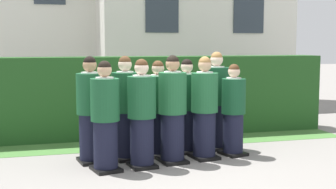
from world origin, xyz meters
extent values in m
plane|color=gray|center=(0.00, 0.00, 0.00)|extent=(60.00, 60.00, 0.00)
cylinder|color=black|center=(-1.08, -0.19, 0.37)|extent=(0.36, 0.36, 0.75)
cube|color=black|center=(-1.08, -0.19, 0.03)|extent=(0.47, 0.54, 0.05)
cylinder|color=#19512D|center=(-1.08, -0.19, 1.06)|extent=(0.42, 0.42, 0.62)
cylinder|color=white|center=(-1.08, -0.19, 1.37)|extent=(0.26, 0.26, 0.03)
cube|color=#236038|center=(-1.12, 0.00, 1.18)|extent=(0.04, 0.02, 0.27)
sphere|color=tan|center=(-1.08, -0.19, 1.49)|extent=(0.21, 0.21, 0.21)
sphere|color=black|center=(-1.08, -0.19, 1.53)|extent=(0.19, 0.19, 0.19)
cylinder|color=black|center=(-0.52, -0.12, 0.38)|extent=(0.36, 0.36, 0.76)
cube|color=black|center=(-0.52, -0.12, 0.03)|extent=(0.43, 0.51, 0.05)
cylinder|color=#19512D|center=(-0.52, -0.12, 1.07)|extent=(0.43, 0.43, 0.62)
cylinder|color=white|center=(-0.52, -0.12, 1.39)|extent=(0.26, 0.26, 0.03)
cube|color=navy|center=(-0.54, 0.08, 1.19)|extent=(0.04, 0.02, 0.27)
sphere|color=beige|center=(-0.52, -0.12, 1.51)|extent=(0.21, 0.21, 0.21)
sphere|color=#472D19|center=(-0.52, -0.12, 1.54)|extent=(0.20, 0.20, 0.20)
cube|color=white|center=(-0.55, 0.15, 0.97)|extent=(0.15, 0.03, 0.20)
cylinder|color=black|center=(0.01, 0.03, 0.39)|extent=(0.37, 0.37, 0.78)
cube|color=black|center=(0.01, 0.03, 0.03)|extent=(0.45, 0.53, 0.05)
cylinder|color=#1E5B33|center=(0.01, 0.03, 1.10)|extent=(0.44, 0.44, 0.64)
cylinder|color=white|center=(0.01, 0.03, 1.43)|extent=(0.27, 0.27, 0.03)
cube|color=navy|center=(-0.02, 0.24, 1.23)|extent=(0.04, 0.02, 0.28)
sphere|color=tan|center=(0.01, 0.03, 1.55)|extent=(0.22, 0.22, 0.22)
sphere|color=black|center=(0.01, 0.03, 1.59)|extent=(0.20, 0.20, 0.20)
cylinder|color=black|center=(0.57, 0.13, 0.38)|extent=(0.37, 0.37, 0.77)
cube|color=black|center=(0.57, 0.13, 0.03)|extent=(0.45, 0.53, 0.05)
cylinder|color=#1E5B33|center=(0.57, 0.13, 1.08)|extent=(0.43, 0.43, 0.63)
cylinder|color=white|center=(0.57, 0.13, 1.40)|extent=(0.27, 0.27, 0.03)
cube|color=gold|center=(0.54, 0.34, 1.21)|extent=(0.04, 0.02, 0.28)
sphere|color=tan|center=(0.57, 0.13, 1.53)|extent=(0.22, 0.22, 0.22)
sphere|color=olive|center=(0.57, 0.13, 1.56)|extent=(0.20, 0.20, 0.20)
cylinder|color=black|center=(1.12, 0.23, 0.35)|extent=(0.34, 0.34, 0.70)
cube|color=black|center=(1.12, 0.23, 0.03)|extent=(0.45, 0.51, 0.05)
cylinder|color=#144728|center=(1.12, 0.23, 1.00)|extent=(0.40, 0.40, 0.58)
cylinder|color=white|center=(1.12, 0.23, 1.29)|extent=(0.25, 0.25, 0.03)
cube|color=#236038|center=(1.07, 0.41, 1.11)|extent=(0.04, 0.02, 0.26)
sphere|color=beige|center=(1.12, 0.23, 1.41)|extent=(0.20, 0.20, 0.20)
sphere|color=#472D19|center=(1.12, 0.23, 1.44)|extent=(0.18, 0.18, 0.18)
cylinder|color=black|center=(-1.23, 0.36, 0.39)|extent=(0.37, 0.37, 0.77)
cube|color=black|center=(-1.23, 0.36, 0.03)|extent=(0.46, 0.53, 0.05)
cylinder|color=#19512D|center=(-1.23, 0.36, 1.09)|extent=(0.44, 0.44, 0.64)
cylinder|color=white|center=(-1.23, 0.36, 1.41)|extent=(0.27, 0.27, 0.03)
cube|color=#236038|center=(-1.27, 0.57, 1.22)|extent=(0.04, 0.02, 0.28)
sphere|color=tan|center=(-1.23, 0.36, 1.54)|extent=(0.22, 0.22, 0.22)
sphere|color=black|center=(-1.23, 0.36, 1.58)|extent=(0.20, 0.20, 0.20)
cylinder|color=black|center=(-0.67, 0.42, 0.39)|extent=(0.37, 0.37, 0.77)
cube|color=black|center=(-0.67, 0.42, 0.03)|extent=(0.47, 0.54, 0.05)
cylinder|color=#19512D|center=(-0.67, 0.42, 1.09)|extent=(0.44, 0.44, 0.64)
cylinder|color=white|center=(-0.67, 0.42, 1.41)|extent=(0.27, 0.27, 0.03)
cube|color=#236038|center=(-0.71, 0.62, 1.22)|extent=(0.04, 0.02, 0.28)
sphere|color=beige|center=(-0.67, 0.42, 1.54)|extent=(0.22, 0.22, 0.22)
sphere|color=#472D19|center=(-0.67, 0.42, 1.58)|extent=(0.20, 0.20, 0.20)
cube|color=white|center=(-0.73, 0.69, 0.99)|extent=(0.15, 0.04, 0.20)
cylinder|color=black|center=(-0.10, 0.53, 0.37)|extent=(0.35, 0.35, 0.73)
cube|color=black|center=(-0.10, 0.53, 0.03)|extent=(0.47, 0.53, 0.05)
cylinder|color=#19512D|center=(-0.10, 0.53, 1.03)|extent=(0.41, 0.41, 0.60)
cylinder|color=white|center=(-0.10, 0.53, 1.34)|extent=(0.26, 0.26, 0.03)
cube|color=#236038|center=(-0.15, 0.72, 1.15)|extent=(0.04, 0.02, 0.27)
sphere|color=beige|center=(-0.10, 0.53, 1.46)|extent=(0.21, 0.21, 0.21)
sphere|color=#472D19|center=(-0.10, 0.53, 1.49)|extent=(0.19, 0.19, 0.19)
cylinder|color=black|center=(0.43, 0.63, 0.37)|extent=(0.35, 0.35, 0.74)
cube|color=black|center=(0.43, 0.63, 0.03)|extent=(0.43, 0.51, 0.05)
cylinder|color=#144728|center=(0.43, 0.63, 1.05)|extent=(0.42, 0.42, 0.61)
cylinder|color=white|center=(0.43, 0.63, 1.36)|extent=(0.26, 0.26, 0.03)
cube|color=navy|center=(0.40, 0.83, 1.17)|extent=(0.04, 0.02, 0.27)
sphere|color=beige|center=(0.43, 0.63, 1.48)|extent=(0.21, 0.21, 0.21)
sphere|color=black|center=(0.43, 0.63, 1.51)|extent=(0.19, 0.19, 0.19)
cube|color=white|center=(0.39, 0.90, 0.95)|extent=(0.15, 0.03, 0.20)
cylinder|color=black|center=(1.01, 0.75, 0.40)|extent=(0.38, 0.38, 0.79)
cube|color=black|center=(1.01, 0.75, 0.03)|extent=(0.47, 0.55, 0.05)
cylinder|color=#144728|center=(1.01, 0.75, 1.12)|extent=(0.45, 0.45, 0.66)
cylinder|color=white|center=(1.01, 0.75, 1.46)|extent=(0.28, 0.28, 0.03)
cube|color=gold|center=(0.98, 0.96, 1.25)|extent=(0.04, 0.02, 0.29)
sphere|color=beige|center=(1.01, 0.75, 1.58)|extent=(0.22, 0.22, 0.22)
sphere|color=olive|center=(1.01, 0.75, 1.62)|extent=(0.21, 0.21, 0.21)
cube|color=white|center=(0.97, 1.03, 1.02)|extent=(0.15, 0.03, 0.20)
cube|color=#214C1E|center=(0.00, 2.25, 0.80)|extent=(7.69, 0.70, 1.61)
cube|color=silver|center=(2.38, 7.27, 2.18)|extent=(5.53, 4.31, 4.36)
cube|color=#2D3842|center=(1.14, 5.09, 2.70)|extent=(0.90, 0.04, 1.10)
cube|color=#2D3842|center=(3.63, 5.09, 2.70)|extent=(0.90, 0.04, 1.10)
cube|color=silver|center=(-3.01, 8.81, 2.86)|extent=(5.84, 3.16, 5.73)
cube|color=#477A38|center=(0.00, 1.45, 0.00)|extent=(7.69, 0.90, 0.01)
camera|label=1|loc=(-1.92, -6.84, 1.87)|focal=49.26mm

